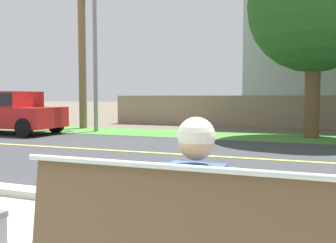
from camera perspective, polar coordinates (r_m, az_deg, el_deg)
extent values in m
plane|color=#665B4C|center=(9.91, 9.12, -4.06)|extent=(140.00, 140.00, 0.00)
cube|color=#ADA89E|center=(4.61, -5.23, -12.68)|extent=(44.00, 0.30, 0.11)
cube|color=#383A3D|center=(8.46, 7.11, -5.39)|extent=(52.00, 8.00, 0.01)
cube|color=#E0CC4C|center=(8.46, 7.11, -5.36)|extent=(48.00, 0.14, 0.01)
cube|color=#478438|center=(12.90, 11.80, -2.21)|extent=(48.00, 2.80, 0.02)
cube|color=brown|center=(2.10, 0.32, -14.49)|extent=(1.79, 0.12, 0.52)
cylinder|color=silver|center=(2.02, 0.22, -7.00)|extent=(1.87, 0.04, 0.04)
cylinder|color=#333D56|center=(2.51, 3.44, -16.19)|extent=(0.15, 0.42, 0.15)
cylinder|color=#333D56|center=(2.46, 7.62, -16.59)|extent=(0.15, 0.42, 0.15)
cube|color=#33599E|center=(2.25, 4.26, -13.23)|extent=(0.34, 0.20, 0.52)
cylinder|color=#33599E|center=(2.32, -0.81, -12.11)|extent=(0.09, 0.09, 0.46)
cylinder|color=#33599E|center=(2.21, 9.91, -13.01)|extent=(0.09, 0.09, 0.46)
sphere|color=tan|center=(2.17, 4.38, -3.28)|extent=(0.21, 0.21, 0.21)
sphere|color=beige|center=(2.17, 4.39, -2.23)|extent=(0.22, 0.22, 0.22)
cube|color=red|center=(14.76, -23.90, 0.68)|extent=(4.30, 1.76, 0.72)
cube|color=red|center=(14.74, -23.97, 3.09)|extent=(2.24, 1.58, 0.60)
cube|color=black|center=(14.74, -23.97, 3.17)|extent=(2.15, 1.62, 0.43)
cylinder|color=black|center=(13.07, -21.42, -0.95)|extent=(0.64, 0.18, 0.64)
cylinder|color=black|center=(14.36, -16.95, -0.43)|extent=(0.64, 0.18, 0.64)
cylinder|color=gray|center=(14.54, -11.23, 11.38)|extent=(0.16, 0.16, 6.54)
cylinder|color=brown|center=(12.92, 21.42, 3.53)|extent=(0.48, 0.48, 2.68)
sphere|color=#23561E|center=(13.25, 21.75, 16.38)|extent=(4.29, 4.29, 4.29)
cylinder|color=brown|center=(16.17, -13.16, 11.88)|extent=(0.32, 0.32, 7.26)
cube|color=gray|center=(16.78, 12.46, 1.56)|extent=(13.00, 0.36, 1.40)
cube|color=#232833|center=(16.76, 23.54, 11.75)|extent=(1.10, 0.06, 1.30)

